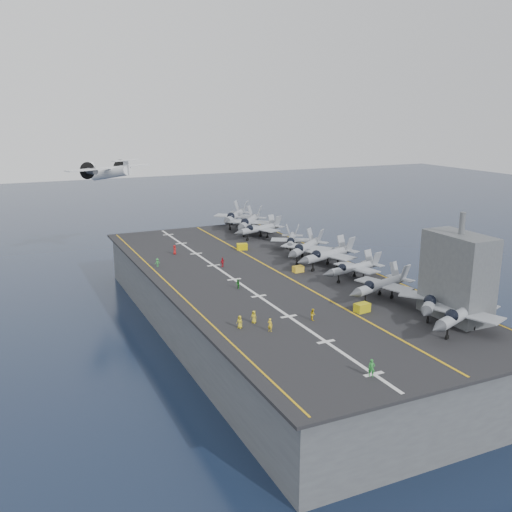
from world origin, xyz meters
name	(u,v)px	position (x,y,z in m)	size (l,w,h in m)	color
ground	(265,330)	(0.00, 0.00, 0.00)	(500.00, 500.00, 0.00)	#142135
hull	(265,304)	(0.00, 0.00, 5.00)	(36.00, 90.00, 10.00)	#56595E
flight_deck	(265,276)	(0.00, 0.00, 10.20)	(38.00, 92.00, 0.40)	black
foul_line	(281,273)	(3.00, 0.00, 10.42)	(0.35, 90.00, 0.02)	gold
landing_centerline	(234,279)	(-6.00, 0.00, 10.42)	(0.50, 90.00, 0.02)	silver
deck_edge_port	(172,287)	(-17.00, 0.00, 10.42)	(0.25, 90.00, 0.02)	gold
deck_edge_stbd	(353,264)	(18.50, 0.00, 10.42)	(0.25, 90.00, 0.02)	gold
island_superstructure	(458,266)	(15.00, -30.00, 17.90)	(5.00, 10.00, 15.00)	#56595E
fighter_jet_0	(462,313)	(12.20, -34.26, 12.94)	(17.15, 14.39, 5.07)	#A2A8B2
fighter_jet_1	(433,297)	(13.27, -27.52, 12.91)	(17.28, 16.70, 5.02)	#949EA4
fighter_jet_2	(381,284)	(10.55, -18.99, 12.77)	(15.76, 12.79, 4.74)	gray
fighter_jet_3	(354,267)	(12.63, -8.64, 12.60)	(14.10, 10.79, 4.40)	#8D929B
fighter_jet_4	(328,254)	(12.77, 0.01, 12.95)	(17.03, 13.94, 5.10)	#9098A0
fighter_jet_5	(305,247)	(11.80, 6.65, 12.96)	(17.66, 16.87, 5.12)	#9198A0
fighter_jet_6	(291,240)	(13.01, 14.64, 12.63)	(13.96, 15.41, 4.46)	#99A0AA
fighter_jet_7	(259,228)	(11.86, 27.76, 12.72)	(15.51, 12.67, 4.65)	#959CA5
fighter_jet_8	(249,221)	(12.00, 33.99, 13.18)	(18.36, 19.15, 5.56)	gray
tow_cart_a	(362,308)	(4.51, -22.77, 11.05)	(2.34, 1.69, 1.30)	gold
tow_cart_b	(298,269)	(6.25, -0.55, 10.96)	(1.93, 1.33, 1.12)	yellow
tow_cart_c	(242,247)	(3.83, 19.21, 11.05)	(2.47, 1.96, 1.30)	#CEB706
crew_0	(240,322)	(-14.03, -21.15, 11.28)	(1.19, 1.27, 1.77)	gold
crew_1	(270,325)	(-10.88, -23.92, 11.32)	(1.22, 1.33, 1.85)	yellow
crew_2	(238,284)	(-7.50, -5.14, 11.21)	(0.66, 0.98, 1.62)	#227B25
crew_3	(157,263)	(-15.79, 13.61, 11.20)	(1.01, 0.72, 1.59)	green
crew_4	(223,262)	(-4.84, 8.35, 11.32)	(1.31, 1.14, 1.83)	#B10D19
crew_5	(175,250)	(-10.09, 21.41, 11.36)	(1.26, 1.38, 1.91)	#B21919
crew_6	(372,368)	(-6.59, -40.33, 11.41)	(1.46, 1.31, 2.02)	#268C33
crew_7	(313,314)	(-3.62, -22.59, 11.23)	(0.79, 1.08, 1.67)	yellow
transport_plane	(110,173)	(-15.68, 55.13, 23.67)	(27.33, 23.41, 5.45)	silver
fighter_jet_9	(235,215)	(12.00, 42.49, 13.18)	(18.36, 19.15, 5.56)	gray
crew_8	(254,317)	(-11.53, -20.20, 11.28)	(1.19, 1.27, 1.77)	gold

